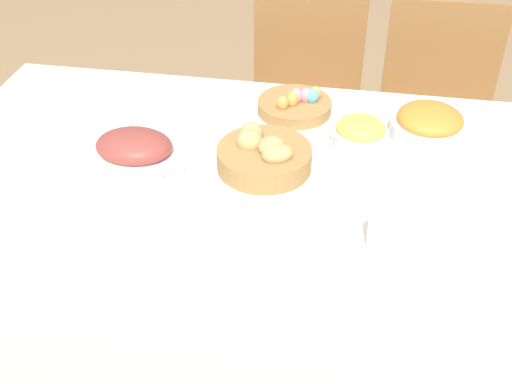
{
  "coord_description": "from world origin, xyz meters",
  "views": [
    {
      "loc": [
        0.2,
        -1.27,
        1.72
      ],
      "look_at": [
        -0.0,
        -0.08,
        0.82
      ],
      "focal_mm": 45.0,
      "sensor_mm": 36.0,
      "label": 1
    }
  ],
  "objects_px": {
    "drinking_cup": "(384,234)",
    "chair_far_right": "(436,120)",
    "dinner_plate": "(263,290)",
    "carrot_bowl": "(429,125)",
    "spoon": "(354,302)",
    "butter_dish": "(169,211)",
    "chair_far_center": "(307,110)",
    "ham_platter": "(134,148)",
    "pineapple_bowl": "(360,135)",
    "bread_basket": "(264,155)",
    "egg_basket": "(296,105)",
    "fork": "(189,281)",
    "knife": "(339,300)"
  },
  "relations": [
    {
      "from": "chair_far_center",
      "to": "butter_dish",
      "type": "xyz_separation_m",
      "value": [
        -0.22,
        -1.05,
        0.29
      ]
    },
    {
      "from": "egg_basket",
      "to": "carrot_bowl",
      "type": "relative_size",
      "value": 1.04
    },
    {
      "from": "fork",
      "to": "spoon",
      "type": "bearing_deg",
      "value": 2.04
    },
    {
      "from": "bread_basket",
      "to": "knife",
      "type": "height_order",
      "value": "bread_basket"
    },
    {
      "from": "chair_far_right",
      "to": "chair_far_center",
      "type": "xyz_separation_m",
      "value": [
        -0.48,
        -0.0,
        0.0
      ]
    },
    {
      "from": "ham_platter",
      "to": "drinking_cup",
      "type": "distance_m",
      "value": 0.7
    },
    {
      "from": "drinking_cup",
      "to": "dinner_plate",
      "type": "bearing_deg",
      "value": -143.77
    },
    {
      "from": "bread_basket",
      "to": "knife",
      "type": "distance_m",
      "value": 0.5
    },
    {
      "from": "chair_far_center",
      "to": "pineapple_bowl",
      "type": "distance_m",
      "value": 0.78
    },
    {
      "from": "chair_far_right",
      "to": "fork",
      "type": "height_order",
      "value": "chair_far_right"
    },
    {
      "from": "egg_basket",
      "to": "drinking_cup",
      "type": "relative_size",
      "value": 2.47
    },
    {
      "from": "pineapple_bowl",
      "to": "knife",
      "type": "xyz_separation_m",
      "value": [
        -0.01,
        -0.57,
        -0.04
      ]
    },
    {
      "from": "spoon",
      "to": "bread_basket",
      "type": "bearing_deg",
      "value": 118.14
    },
    {
      "from": "ham_platter",
      "to": "dinner_plate",
      "type": "relative_size",
      "value": 1.22
    },
    {
      "from": "ham_platter",
      "to": "dinner_plate",
      "type": "height_order",
      "value": "ham_platter"
    },
    {
      "from": "bread_basket",
      "to": "fork",
      "type": "bearing_deg",
      "value": -100.62
    },
    {
      "from": "knife",
      "to": "drinking_cup",
      "type": "xyz_separation_m",
      "value": [
        0.08,
        0.17,
        0.04
      ]
    },
    {
      "from": "egg_basket",
      "to": "pineapple_bowl",
      "type": "relative_size",
      "value": 1.42
    },
    {
      "from": "bread_basket",
      "to": "dinner_plate",
      "type": "bearing_deg",
      "value": -80.74
    },
    {
      "from": "carrot_bowl",
      "to": "chair_far_center",
      "type": "bearing_deg",
      "value": 122.7
    },
    {
      "from": "egg_basket",
      "to": "pineapple_bowl",
      "type": "xyz_separation_m",
      "value": [
        0.19,
        -0.17,
        0.02
      ]
    },
    {
      "from": "spoon",
      "to": "butter_dish",
      "type": "bearing_deg",
      "value": 153.07
    },
    {
      "from": "fork",
      "to": "chair_far_right",
      "type": "bearing_deg",
      "value": 66.3
    },
    {
      "from": "spoon",
      "to": "butter_dish",
      "type": "relative_size",
      "value": 1.55
    },
    {
      "from": "spoon",
      "to": "butter_dish",
      "type": "xyz_separation_m",
      "value": [
        -0.44,
        0.2,
        0.01
      ]
    },
    {
      "from": "knife",
      "to": "spoon",
      "type": "distance_m",
      "value": 0.03
    },
    {
      "from": "pineapple_bowl",
      "to": "chair_far_right",
      "type": "bearing_deg",
      "value": 67.38
    },
    {
      "from": "dinner_plate",
      "to": "butter_dish",
      "type": "relative_size",
      "value": 2.04
    },
    {
      "from": "fork",
      "to": "drinking_cup",
      "type": "xyz_separation_m",
      "value": [
        0.39,
        0.17,
        0.04
      ]
    },
    {
      "from": "ham_platter",
      "to": "carrot_bowl",
      "type": "bearing_deg",
      "value": 16.07
    },
    {
      "from": "bread_basket",
      "to": "egg_basket",
      "type": "height_order",
      "value": "bread_basket"
    },
    {
      "from": "fork",
      "to": "butter_dish",
      "type": "relative_size",
      "value": 1.55
    },
    {
      "from": "drinking_cup",
      "to": "chair_far_right",
      "type": "bearing_deg",
      "value": 78.73
    },
    {
      "from": "ham_platter",
      "to": "drinking_cup",
      "type": "bearing_deg",
      "value": -21.95
    },
    {
      "from": "chair_far_right",
      "to": "carrot_bowl",
      "type": "distance_m",
      "value": 0.69
    },
    {
      "from": "bread_basket",
      "to": "carrot_bowl",
      "type": "bearing_deg",
      "value": 26.92
    },
    {
      "from": "ham_platter",
      "to": "knife",
      "type": "bearing_deg",
      "value": -37.24
    },
    {
      "from": "dinner_plate",
      "to": "egg_basket",
      "type": "bearing_deg",
      "value": 92.04
    },
    {
      "from": "egg_basket",
      "to": "spoon",
      "type": "distance_m",
      "value": 0.77
    },
    {
      "from": "chair_far_right",
      "to": "bread_basket",
      "type": "bearing_deg",
      "value": -123.15
    },
    {
      "from": "butter_dish",
      "to": "knife",
      "type": "bearing_deg",
      "value": -26.47
    },
    {
      "from": "dinner_plate",
      "to": "carrot_bowl",
      "type": "bearing_deg",
      "value": 61.92
    },
    {
      "from": "dinner_plate",
      "to": "bread_basket",
      "type": "bearing_deg",
      "value": 99.26
    },
    {
      "from": "knife",
      "to": "pineapple_bowl",
      "type": "bearing_deg",
      "value": 90.88
    },
    {
      "from": "chair_far_right",
      "to": "spoon",
      "type": "distance_m",
      "value": 1.31
    },
    {
      "from": "drinking_cup",
      "to": "butter_dish",
      "type": "distance_m",
      "value": 0.49
    },
    {
      "from": "ham_platter",
      "to": "carrot_bowl",
      "type": "relative_size",
      "value": 1.51
    },
    {
      "from": "dinner_plate",
      "to": "drinking_cup",
      "type": "distance_m",
      "value": 0.29
    },
    {
      "from": "chair_far_center",
      "to": "carrot_bowl",
      "type": "xyz_separation_m",
      "value": [
        0.38,
        -0.6,
        0.32
      ]
    },
    {
      "from": "ham_platter",
      "to": "pineapple_bowl",
      "type": "relative_size",
      "value": 2.06
    }
  ]
}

